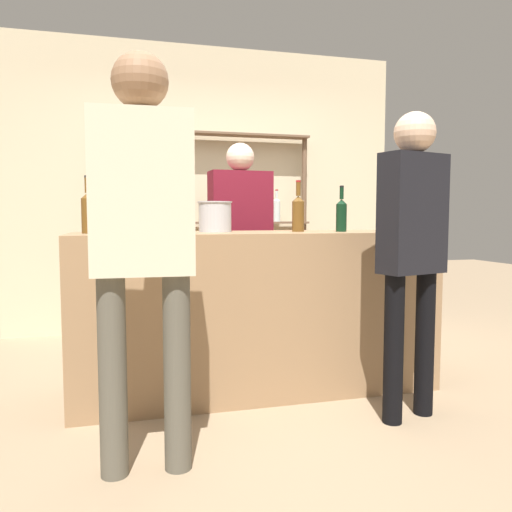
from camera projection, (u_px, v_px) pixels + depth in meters
ground_plane at (256, 388)px, 3.29m from camera, size 16.00×16.00×0.00m
bar_counter at (256, 311)px, 3.25m from camera, size 2.30×0.68×1.03m
back_wall at (207, 190)px, 5.05m from camera, size 3.90×0.12×2.80m
back_shelf at (210, 202)px, 4.88m from camera, size 2.00×0.18×1.94m
counter_bottle_0 at (341, 214)px, 3.28m from camera, size 0.07×0.07×0.30m
counter_bottle_1 at (88, 212)px, 2.94m from camera, size 0.07×0.07×0.34m
counter_bottle_2 at (390, 211)px, 3.41m from camera, size 0.07×0.07×0.36m
counter_bottle_3 at (298, 212)px, 3.26m from camera, size 0.08×0.08×0.34m
counter_bottle_4 at (114, 211)px, 3.17m from camera, size 0.08×0.08×0.33m
ice_bucket at (215, 217)px, 3.22m from camera, size 0.22×0.22×0.20m
customer_right at (412, 237)px, 2.73m from camera, size 0.41×0.26×1.69m
server_behind_counter at (240, 233)px, 4.03m from camera, size 0.51×0.25×1.72m
customer_left at (143, 227)px, 2.13m from camera, size 0.44×0.24×1.82m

